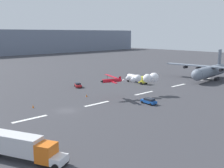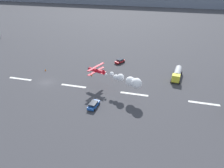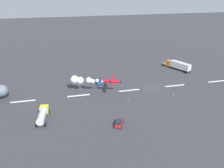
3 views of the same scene
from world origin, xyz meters
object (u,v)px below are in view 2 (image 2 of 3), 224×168
traffic_cone_near (45,70)px  traffic_cone_far (92,75)px  airport_staff_sedan (120,61)px  followme_car_yellow (94,105)px  stunt_biplane_red (125,80)px  fuel_tanker_truck (177,74)px

traffic_cone_near → traffic_cone_far: bearing=1.7°
airport_staff_sedan → traffic_cone_near: size_ratio=5.99×
followme_car_yellow → airport_staff_sedan: bearing=90.3°
followme_car_yellow → airport_staff_sedan: 30.67m
stunt_biplane_red → fuel_tanker_truck: (14.17, 14.82, -3.32)m
stunt_biplane_red → fuel_tanker_truck: size_ratio=1.94×
stunt_biplane_red → traffic_cone_near: size_ratio=23.24×
followme_car_yellow → traffic_cone_near: (-23.72, 16.94, -0.44)m
fuel_tanker_truck → stunt_biplane_red: bearing=-133.7°
stunt_biplane_red → followme_car_yellow: (-6.46, -7.74, -4.25)m
stunt_biplane_red → followme_car_yellow: size_ratio=3.89×
followme_car_yellow → traffic_cone_near: size_ratio=5.98×
airport_staff_sedan → followme_car_yellow: bearing=-89.7°
fuel_tanker_truck → traffic_cone_near: bearing=-172.8°
fuel_tanker_truck → traffic_cone_near: (-44.36, -5.63, -1.36)m
traffic_cone_far → airport_staff_sedan: bearing=63.4°
fuel_tanker_truck → traffic_cone_far: size_ratio=11.96×
airport_staff_sedan → traffic_cone_far: (-6.63, -13.23, -0.44)m
fuel_tanker_truck → airport_staff_sedan: (-20.80, 8.10, -0.93)m
stunt_biplane_red → airport_staff_sedan: 24.23m
stunt_biplane_red → traffic_cone_far: (-13.25, 9.69, -4.69)m
airport_staff_sedan → traffic_cone_near: (-23.56, -13.73, -0.44)m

